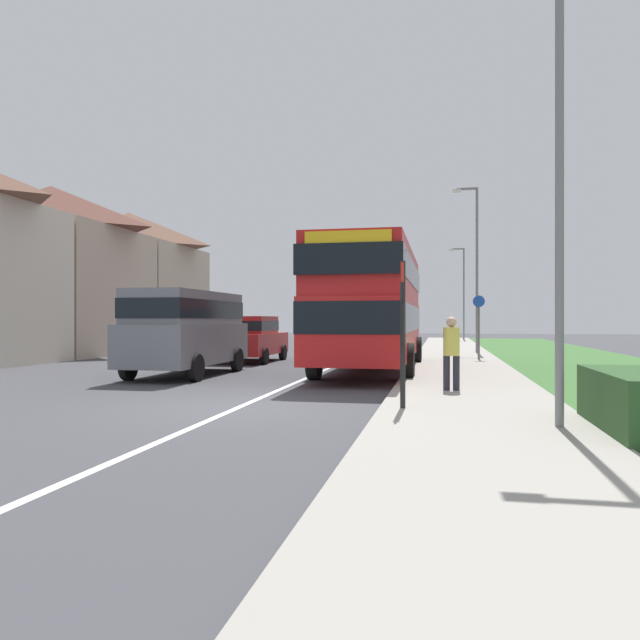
{
  "coord_description": "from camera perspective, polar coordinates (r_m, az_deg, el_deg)",
  "views": [
    {
      "loc": [
        3.63,
        -10.5,
        1.61
      ],
      "look_at": [
        0.62,
        4.36,
        1.6
      ],
      "focal_mm": 33.58,
      "sensor_mm": 36.0,
      "label": 1
    }
  ],
  "objects": [
    {
      "name": "ground_plane",
      "position": [
        11.22,
        -7.62,
        -8.21
      ],
      "size": [
        120.0,
        120.0,
        0.0
      ],
      "primitive_type": "plane",
      "color": "#424247"
    },
    {
      "name": "lane_marking_centre",
      "position": [
        18.92,
        0.36,
        -4.83
      ],
      "size": [
        0.14,
        60.0,
        0.01
      ],
      "primitive_type": "cube",
      "color": "silver",
      "rests_on": "ground_plane"
    },
    {
      "name": "pavement_near_side",
      "position": [
        16.58,
        13.44,
        -5.33
      ],
      "size": [
        3.2,
        68.0,
        0.12
      ],
      "primitive_type": "cube",
      "color": "#9E998E",
      "rests_on": "ground_plane"
    },
    {
      "name": "grass_verge_seaward",
      "position": [
        17.27,
        27.91,
        -5.18
      ],
      "size": [
        6.0,
        68.0,
        0.08
      ],
      "primitive_type": "cube",
      "color": "#3D6B33",
      "rests_on": "ground_plane"
    },
    {
      "name": "double_decker_bus",
      "position": [
        18.55,
        5.01,
        1.68
      ],
      "size": [
        2.8,
        10.06,
        3.7
      ],
      "color": "red",
      "rests_on": "ground_plane"
    },
    {
      "name": "parked_van_grey",
      "position": [
        17.6,
        -12.57,
        -0.59
      ],
      "size": [
        2.11,
        5.12,
        2.41
      ],
      "color": "slate",
      "rests_on": "ground_plane"
    },
    {
      "name": "parked_car_red",
      "position": [
        22.88,
        -6.62,
        -1.62
      ],
      "size": [
        2.0,
        4.14,
        1.73
      ],
      "color": "#B21E1E",
      "rests_on": "ground_plane"
    },
    {
      "name": "pedestrian_at_stop",
      "position": [
        12.91,
        12.42,
        -2.78
      ],
      "size": [
        0.34,
        0.34,
        1.67
      ],
      "color": "#23232D",
      "rests_on": "ground_plane"
    },
    {
      "name": "bus_stop_sign",
      "position": [
        10.17,
        7.9,
        -0.36
      ],
      "size": [
        0.09,
        0.52,
        2.6
      ],
      "color": "black",
      "rests_on": "ground_plane"
    },
    {
      "name": "cycle_route_sign",
      "position": [
        23.27,
        14.9,
        -0.41
      ],
      "size": [
        0.44,
        0.08,
        2.52
      ],
      "color": "slate",
      "rests_on": "ground_plane"
    },
    {
      "name": "street_lamp_near",
      "position": [
        9.21,
        21.14,
        13.97
      ],
      "size": [
        1.14,
        0.2,
        6.58
      ],
      "color": "slate",
      "rests_on": "ground_plane"
    },
    {
      "name": "street_lamp_mid",
      "position": [
        28.25,
        14.53,
        5.64
      ],
      "size": [
        1.14,
        0.2,
        7.63
      ],
      "color": "slate",
      "rests_on": "ground_plane"
    },
    {
      "name": "street_lamp_far",
      "position": [
        45.69,
        13.41,
        3.04
      ],
      "size": [
        1.14,
        0.2,
        6.92
      ],
      "color": "slate",
      "rests_on": "ground_plane"
    },
    {
      "name": "house_terrace_far_side",
      "position": [
        30.39,
        -24.27,
        4.35
      ],
      "size": [
        7.19,
        20.79,
        7.8
      ],
      "color": "beige",
      "rests_on": "ground_plane"
    }
  ]
}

